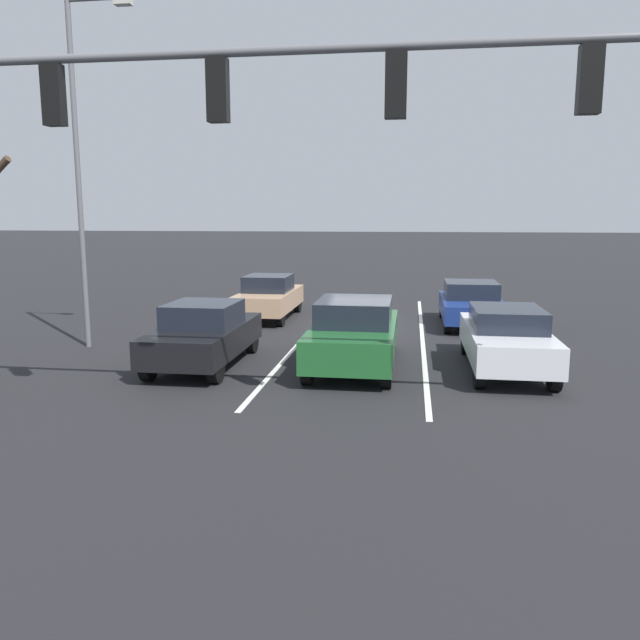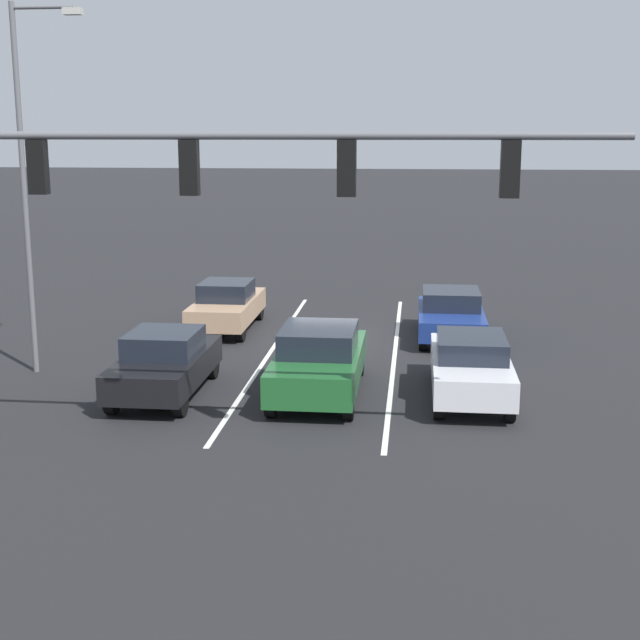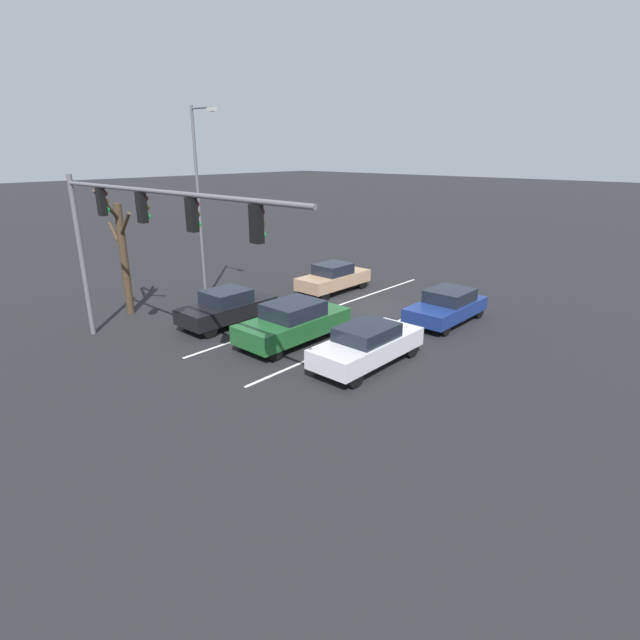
# 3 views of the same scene
# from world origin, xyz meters

# --- Properties ---
(ground_plane) EXTENTS (240.00, 240.00, 0.00)m
(ground_plane) POSITION_xyz_m (0.00, 0.00, 0.00)
(ground_plane) COLOR black
(lane_stripe_left_divider) EXTENTS (0.12, 15.73, 0.01)m
(lane_stripe_left_divider) POSITION_xyz_m (-1.75, 1.87, 0.01)
(lane_stripe_left_divider) COLOR silver
(lane_stripe_left_divider) RESTS_ON ground_plane
(lane_stripe_center_divider) EXTENTS (0.12, 15.73, 0.01)m
(lane_stripe_center_divider) POSITION_xyz_m (1.75, 1.87, 0.01)
(lane_stripe_center_divider) COLOR silver
(lane_stripe_center_divider) RESTS_ON ground_plane
(car_darkgreen_midlane_front) EXTENTS (1.95, 4.76, 1.62)m
(car_darkgreen_midlane_front) POSITION_xyz_m (-0.05, 5.81, 0.82)
(car_darkgreen_midlane_front) COLOR #1E5928
(car_darkgreen_midlane_front) RESTS_ON ground_plane
(car_black_rightlane_front) EXTENTS (1.80, 4.27, 1.54)m
(car_black_rightlane_front) POSITION_xyz_m (3.53, 6.25, 0.78)
(car_black_rightlane_front) COLOR black
(car_black_rightlane_front) RESTS_ON ground_plane
(car_silver_leftlane_front) EXTENTS (1.77, 4.55, 1.49)m
(car_silver_leftlane_front) POSITION_xyz_m (-3.59, 5.71, 0.78)
(car_silver_leftlane_front) COLOR silver
(car_silver_leftlane_front) RESTS_ON ground_plane
(car_navy_leftlane_second) EXTENTS (1.91, 4.19, 1.43)m
(car_navy_leftlane_second) POSITION_xyz_m (-3.35, -0.41, 0.73)
(car_navy_leftlane_second) COLOR navy
(car_navy_leftlane_second) RESTS_ON ground_plane
(car_tan_rightlane_second) EXTENTS (1.72, 4.30, 1.53)m
(car_tan_rightlane_second) POSITION_xyz_m (3.56, -0.83, 0.77)
(car_tan_rightlane_second) COLOR tan
(car_tan_rightlane_second) RESTS_ON ground_plane
(traffic_signal_gantry) EXTENTS (12.59, 0.37, 6.36)m
(traffic_signal_gantry) POSITION_xyz_m (2.24, 10.71, 4.96)
(traffic_signal_gantry) COLOR slate
(traffic_signal_gantry) RESTS_ON ground_plane
(street_lamp_right_shoulder) EXTENTS (1.79, 0.24, 9.13)m
(street_lamp_right_shoulder) POSITION_xyz_m (7.28, 4.60, 5.17)
(street_lamp_right_shoulder) COLOR slate
(street_lamp_right_shoulder) RESTS_ON ground_plane
(bare_tree_near) EXTENTS (2.86, 2.02, 5.74)m
(bare_tree_near) POSITION_xyz_m (8.17, 8.34, 2.97)
(bare_tree_near) COLOR #423323
(bare_tree_near) RESTS_ON ground_plane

